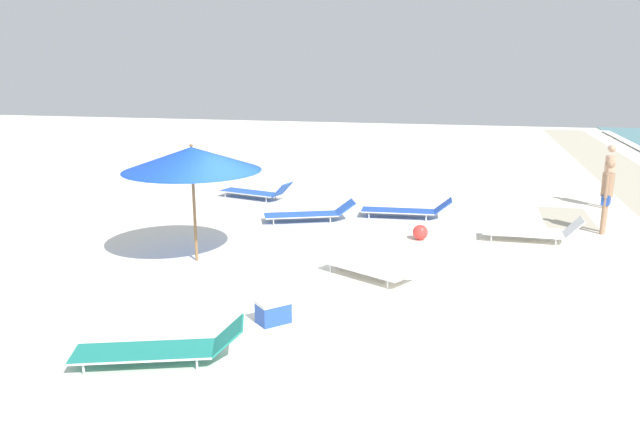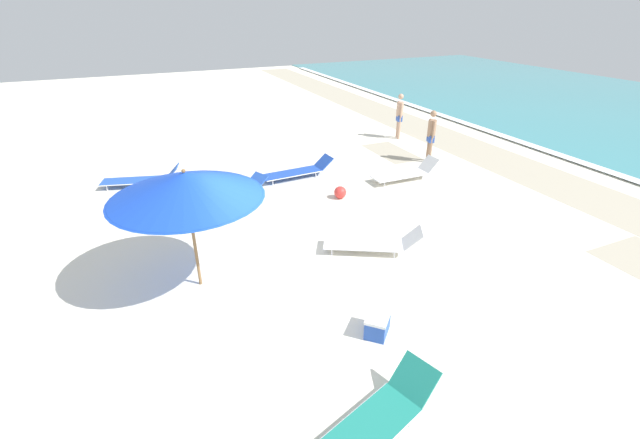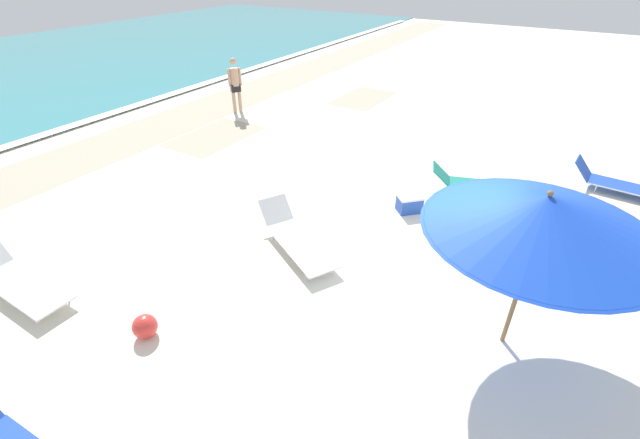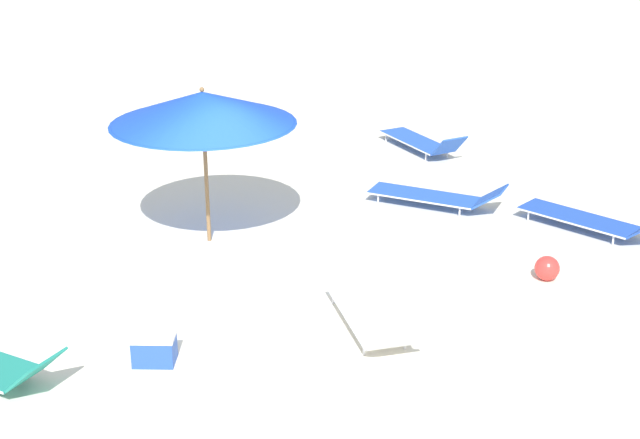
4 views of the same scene
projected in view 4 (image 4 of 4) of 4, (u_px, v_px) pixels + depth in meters
ground_plane at (240, 295)px, 12.18m from camera, size 60.00×60.00×0.16m
beach_umbrella at (203, 108)px, 12.94m from camera, size 2.75×2.75×2.41m
sun_lounger_near_water_right at (422, 142)px, 17.83m from camera, size 1.20×2.35×0.58m
sun_lounger_mid_beach_solo at (437, 196)px, 14.97m from camera, size 1.40×2.36×0.50m
sun_lounger_mid_beach_pair_a at (373, 318)px, 10.93m from camera, size 1.56×2.17×0.57m
sun_lounger_mid_beach_pair_b at (592, 219)px, 13.97m from camera, size 0.74×2.34×0.54m
beach_ball at (547, 268)px, 12.37m from camera, size 0.35×0.35×0.35m
cooler_box at (154, 348)px, 10.32m from camera, size 0.60×0.60×0.37m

